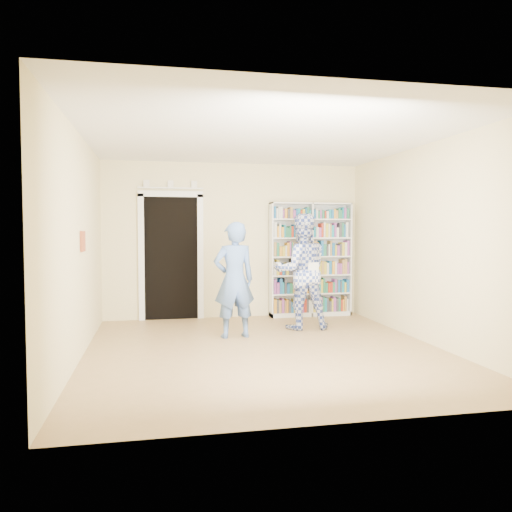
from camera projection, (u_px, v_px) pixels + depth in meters
The scene contains 11 objects.
floor at pixel (265, 350), 6.39m from camera, with size 5.00×5.00×0.00m, color #967548.
ceiling at pixel (265, 137), 6.25m from camera, with size 5.00×5.00×0.00m, color white.
wall_back at pixel (234, 241), 8.77m from camera, with size 4.50×4.50×0.00m, color beige.
wall_left at pixel (79, 246), 5.87m from camera, with size 5.00×5.00×0.00m, color beige.
wall_right at pixel (427, 244), 6.77m from camera, with size 5.00×5.00×0.00m, color beige.
bookshelf at pixel (310, 259), 8.90m from camera, with size 1.47×0.28×2.02m.
doorway at pixel (171, 251), 8.54m from camera, with size 1.10×0.08×2.43m.
wall_art at pixel (83, 241), 6.07m from camera, with size 0.03×0.25×0.25m, color brown.
man_blue at pixel (234, 280), 7.11m from camera, with size 0.60×0.40×1.65m, color #5377B9.
man_plaid at pixel (301, 271), 7.73m from camera, with size 0.87×0.68×1.79m, color #324698.
paper_sheet at pixel (313, 271), 7.50m from camera, with size 0.19×0.01×0.27m, color white.
Camera 1 is at (-1.36, -6.17, 1.54)m, focal length 35.00 mm.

